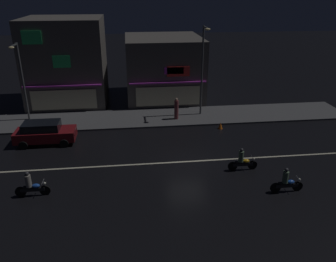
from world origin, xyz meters
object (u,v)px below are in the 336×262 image
object	(u,v)px
streetlamp_west	(21,76)
streetlamp_mid	(203,65)
pedestrian_on_sidewalk	(176,109)
motorcycle_trailing_far	(31,186)
motorcycle_opposite_lane	(242,161)
parked_car_near_kerb	(45,132)
traffic_cone	(220,126)
motorcycle_lead	(286,182)

from	to	relation	value
streetlamp_west	streetlamp_mid	distance (m)	15.07
pedestrian_on_sidewalk	motorcycle_trailing_far	bearing A→B (deg)	-48.10
motorcycle_opposite_lane	parked_car_near_kerb	bearing A→B (deg)	-15.84
motorcycle_trailing_far	traffic_cone	xyz separation A→B (m)	(12.88, 8.26, -0.36)
traffic_cone	motorcycle_opposite_lane	bearing A→B (deg)	-93.79
pedestrian_on_sidewalk	motorcycle_opposite_lane	world-z (taller)	pedestrian_on_sidewalk
streetlamp_mid	traffic_cone	xyz separation A→B (m)	(0.97, -3.13, -4.37)
streetlamp_west	streetlamp_mid	size ratio (longest dim) A/B	0.85
pedestrian_on_sidewalk	traffic_cone	distance (m)	4.12
streetlamp_mid	motorcycle_opposite_lane	size ratio (longest dim) A/B	4.06
streetlamp_west	motorcycle_opposite_lane	distance (m)	19.02
streetlamp_west	pedestrian_on_sidewalk	bearing A→B (deg)	-5.43
streetlamp_mid	motorcycle_trailing_far	xyz separation A→B (m)	(-11.91, -11.39, -4.01)
motorcycle_trailing_far	traffic_cone	world-z (taller)	motorcycle_trailing_far
motorcycle_trailing_far	parked_car_near_kerb	bearing A→B (deg)	-90.74
motorcycle_lead	motorcycle_trailing_far	world-z (taller)	same
motorcycle_opposite_lane	traffic_cone	world-z (taller)	motorcycle_opposite_lane
streetlamp_west	traffic_cone	world-z (taller)	streetlamp_west
motorcycle_lead	parked_car_near_kerb	bearing A→B (deg)	-25.24
motorcycle_lead	pedestrian_on_sidewalk	bearing A→B (deg)	-65.08
streetlamp_west	motorcycle_lead	world-z (taller)	streetlamp_west
parked_car_near_kerb	traffic_cone	distance (m)	13.67
motorcycle_lead	motorcycle_opposite_lane	bearing A→B (deg)	-54.46
streetlamp_mid	parked_car_near_kerb	distance (m)	13.88
pedestrian_on_sidewalk	motorcycle_trailing_far	size ratio (longest dim) A/B	0.99
pedestrian_on_sidewalk	streetlamp_mid	bearing A→B (deg)	102.55
streetlamp_mid	pedestrian_on_sidewalk	distance (m)	4.39
parked_car_near_kerb	motorcycle_lead	size ratio (longest dim) A/B	2.26
parked_car_near_kerb	motorcycle_trailing_far	distance (m)	7.08
streetlamp_west	traffic_cone	xyz separation A→B (m)	(16.03, -3.55, -3.75)
pedestrian_on_sidewalk	traffic_cone	bearing A→B (deg)	48.77
motorcycle_opposite_lane	motorcycle_trailing_far	xyz separation A→B (m)	(-12.43, -1.43, 0.00)
motorcycle_opposite_lane	motorcycle_trailing_far	bearing A→B (deg)	13.82
pedestrian_on_sidewalk	motorcycle_lead	xyz separation A→B (m)	(4.52, -11.88, -0.38)
streetlamp_west	parked_car_near_kerb	size ratio (longest dim) A/B	1.51
streetlamp_mid	motorcycle_lead	distance (m)	13.46
streetlamp_west	motorcycle_trailing_far	distance (m)	12.68
streetlamp_mid	traffic_cone	size ratio (longest dim) A/B	14.01
streetlamp_mid	motorcycle_trailing_far	bearing A→B (deg)	-136.29
motorcycle_lead	motorcycle_opposite_lane	distance (m)	3.18
traffic_cone	streetlamp_mid	bearing A→B (deg)	107.32
streetlamp_west	pedestrian_on_sidewalk	distance (m)	13.12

